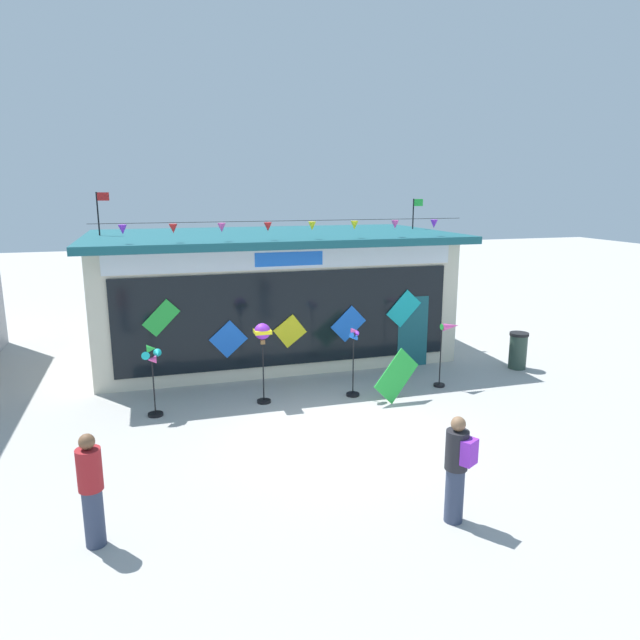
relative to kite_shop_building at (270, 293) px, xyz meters
The scene contains 10 objects.
ground_plane 6.56m from the kite_shop_building, 89.43° to the right, with size 80.00×80.00×0.00m, color #ADAAA5.
kite_shop_building is the anchor object (origin of this frame).
wind_spinner_far_left 5.62m from the kite_shop_building, 129.01° to the right, with size 0.43×0.33×1.64m.
wind_spinner_left 4.33m from the kite_shop_building, 103.98° to the right, with size 0.38×0.38×1.91m.
wind_spinner_center_left 4.61m from the kite_shop_building, 75.64° to the right, with size 0.32×0.32×1.71m.
wind_spinner_center_right 5.70m from the kite_shop_building, 49.98° to the right, with size 0.65×0.29×1.65m.
person_near_camera 9.98m from the kite_shop_building, 85.64° to the right, with size 0.42×0.48×1.68m.
person_mid_plaza 10.06m from the kite_shop_building, 116.03° to the right, with size 0.34×0.34×1.68m.
trash_bin 7.35m from the kite_shop_building, 29.76° to the right, with size 0.52×0.52×1.03m.
display_kite_on_ground 5.51m from the kite_shop_building, 68.43° to the right, with size 0.64×0.03×1.17m, color green.
Camera 1 is at (-3.48, -10.52, 4.91)m, focal length 32.30 mm.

